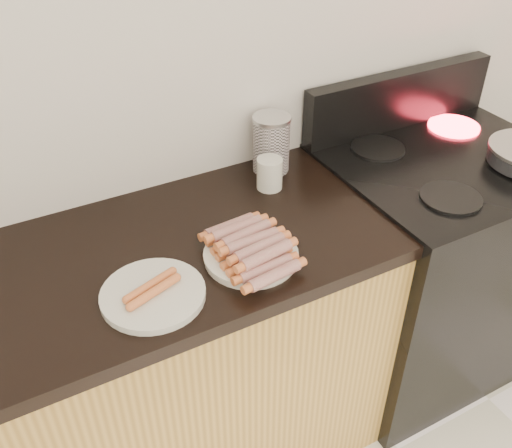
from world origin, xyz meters
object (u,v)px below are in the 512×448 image
side_plate (153,294)px  mug (270,174)px  main_plate (251,257)px  canister (271,143)px  stove (427,266)px

side_plate → mug: size_ratio=2.55×
main_plate → canister: size_ratio=1.31×
main_plate → mug: size_ratio=2.45×
main_plate → canister: 0.46m
main_plate → stove: bearing=8.6°
stove → mug: bearing=165.6°
main_plate → side_plate: side_plate is taller
main_plate → side_plate: (-0.27, -0.02, 0.00)m
stove → mug: 0.79m
canister → side_plate: bearing=-144.5°
mug → side_plate: bearing=-148.8°
side_plate → mug: bearing=31.2°
main_plate → canister: (0.27, 0.37, 0.08)m
stove → canister: 0.80m
stove → side_plate: 1.17m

